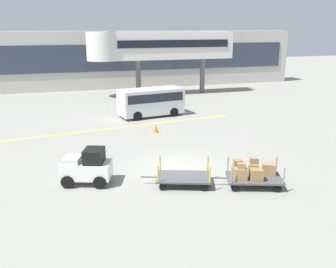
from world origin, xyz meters
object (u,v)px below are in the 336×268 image
Objects in this scene: baggage_tug at (87,167)px; baggage_cart_middle at (252,173)px; shuttle_van at (151,100)px; safety_cone_near at (156,128)px; baggage_cart_lead at (184,177)px.

baggage_cart_middle is at bearing -18.79° from baggage_tug.
shuttle_van is 4.77m from safety_cone_near.
baggage_cart_middle is (2.77, -0.92, 0.22)m from baggage_cart_lead.
baggage_cart_lead is 1.00× the size of baggage_cart_middle.
baggage_tug is 0.76× the size of baggage_cart_lead.
baggage_cart_lead is at bearing -19.10° from baggage_tug.
baggage_cart_lead is (3.93, -1.36, -0.41)m from baggage_tug.
shuttle_van is (-0.85, 13.98, 0.67)m from baggage_cart_middle.
baggage_cart_lead is 5.59× the size of safety_cone_near.
baggage_tug is 0.46× the size of shuttle_van.
baggage_tug is 8.69m from safety_cone_near.
baggage_cart_middle is 9.56m from safety_cone_near.
baggage_cart_lead is at bearing -97.00° from safety_cone_near.
safety_cone_near is at bearing 83.00° from baggage_cart_lead.
baggage_cart_middle is at bearing -86.52° from shuttle_van.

